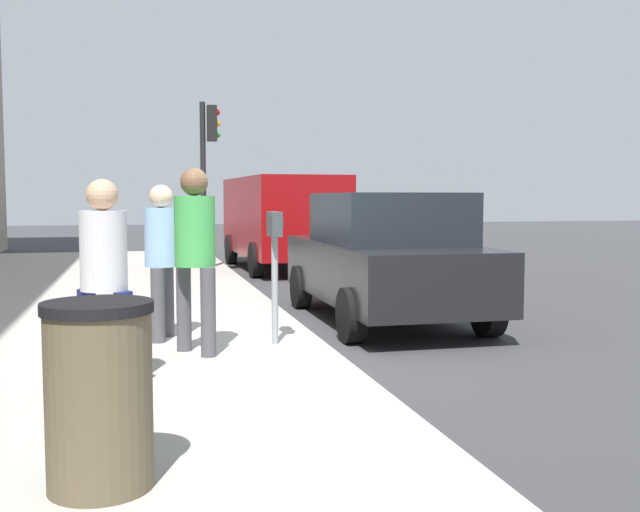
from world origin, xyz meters
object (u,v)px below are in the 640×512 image
at_px(traffic_signal, 208,157).
at_px(trash_bin, 99,395).
at_px(parking_meter, 275,249).
at_px(pedestrian_bystander, 104,267).
at_px(parked_van_far, 281,217).
at_px(parked_sedan_near, 385,257).
at_px(pedestrian_at_meter, 195,243).
at_px(parking_officer, 162,250).

distance_m(traffic_signal, trash_bin, 12.37).
xyz_separation_m(parking_meter, traffic_signal, (8.45, -0.06, 1.41)).
xyz_separation_m(pedestrian_bystander, parked_van_far, (11.15, -3.56, 0.11)).
distance_m(parked_sedan_near, traffic_signal, 6.97).
bearing_deg(parked_sedan_near, parked_van_far, -0.00).
relative_size(parked_sedan_near, parked_van_far, 0.84).
xyz_separation_m(parking_meter, pedestrian_at_meter, (-0.30, 0.86, 0.09)).
height_order(pedestrian_at_meter, parked_van_far, parked_van_far).
xyz_separation_m(pedestrian_at_meter, pedestrian_bystander, (-1.22, 0.81, -0.11)).
height_order(parked_sedan_near, trash_bin, parked_sedan_near).
bearing_deg(parked_van_far, traffic_signal, 122.68).
bearing_deg(pedestrian_at_meter, pedestrian_bystander, -156.04).
distance_m(pedestrian_bystander, parking_officer, 2.14).
xyz_separation_m(parked_van_far, traffic_signal, (-1.17, 1.83, 1.32)).
xyz_separation_m(parking_meter, parked_sedan_near, (1.94, -1.89, -0.27)).
bearing_deg(pedestrian_bystander, parking_meter, -10.28).
xyz_separation_m(pedestrian_at_meter, traffic_signal, (8.75, -0.92, 1.32)).
bearing_deg(traffic_signal, trash_bin, 172.14).
bearing_deg(pedestrian_bystander, pedestrian_at_meter, 3.71).
bearing_deg(pedestrian_at_meter, parked_van_far, 42.18).
bearing_deg(trash_bin, traffic_signal, -7.86).
bearing_deg(parked_sedan_near, parking_meter, 135.77).
distance_m(pedestrian_at_meter, traffic_signal, 8.90).
relative_size(pedestrian_bystander, parked_sedan_near, 0.39).
height_order(parking_officer, trash_bin, parking_officer).
bearing_deg(parked_van_far, pedestrian_bystander, 162.28).
bearing_deg(pedestrian_bystander, parking_officer, 23.40).
bearing_deg(traffic_signal, pedestrian_bystander, 170.15).
bearing_deg(parking_officer, pedestrian_bystander, -86.52).
xyz_separation_m(parked_van_far, trash_bin, (-13.28, 3.50, -0.60)).
bearing_deg(traffic_signal, parked_van_far, -57.32).
bearing_deg(trash_bin, parked_sedan_near, -32.04).
bearing_deg(parking_officer, parked_van_far, 88.93).
relative_size(pedestrian_bystander, parking_officer, 1.01).
relative_size(pedestrian_at_meter, parking_officer, 1.09).
relative_size(parking_meter, parked_van_far, 0.27).
bearing_deg(traffic_signal, parking_officer, 171.25).
height_order(parking_meter, pedestrian_bystander, pedestrian_bystander).
relative_size(pedestrian_bystander, parked_van_far, 0.32).
xyz_separation_m(parking_officer, trash_bin, (-4.20, 0.46, -0.48)).
height_order(pedestrian_at_meter, trash_bin, pedestrian_at_meter).
xyz_separation_m(parked_sedan_near, traffic_signal, (6.51, 1.83, 1.68)).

